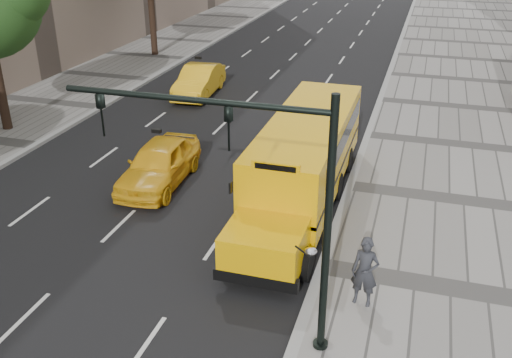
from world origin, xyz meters
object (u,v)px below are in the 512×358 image
(taxi_near, at_px, (159,164))
(taxi_far, at_px, (199,81))
(school_bus, at_px, (306,154))
(traffic_signal, at_px, (265,191))
(pedestrian, at_px, (365,272))

(taxi_near, relative_size, taxi_far, 0.98)
(school_bus, distance_m, taxi_near, 5.66)
(school_bus, bearing_deg, traffic_signal, -84.84)
(school_bus, relative_size, pedestrian, 5.89)
(pedestrian, bearing_deg, taxi_near, 154.74)
(school_bus, height_order, traffic_signal, traffic_signal)
(taxi_far, distance_m, pedestrian, 19.94)
(taxi_far, bearing_deg, pedestrian, -60.12)
(taxi_near, height_order, pedestrian, pedestrian)
(traffic_signal, bearing_deg, taxi_far, 116.36)
(taxi_near, bearing_deg, taxi_far, 101.74)
(taxi_far, height_order, traffic_signal, traffic_signal)
(taxi_far, bearing_deg, traffic_signal, -68.18)
(taxi_far, height_order, pedestrian, pedestrian)
(school_bus, relative_size, traffic_signal, 1.81)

